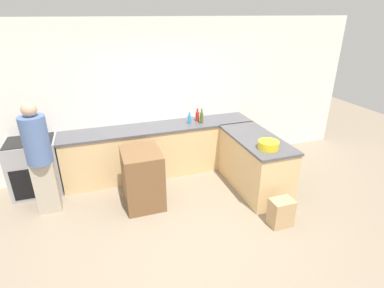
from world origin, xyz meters
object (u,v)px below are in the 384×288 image
object	(u,v)px
dish_soap_bottle	(189,119)
person_by_range	(39,156)
range_oven	(35,167)
mixing_bowl	(268,145)
island_table	(143,178)
paper_bag	(281,212)
hot_sauce_bottle	(197,116)
olive_oil_bottle	(202,117)

from	to	relation	value
dish_soap_bottle	person_by_range	distance (m)	2.49
range_oven	mixing_bowl	bearing A→B (deg)	-22.98
island_table	person_by_range	world-z (taller)	person_by_range
mixing_bowl	island_table	bearing A→B (deg)	163.27
dish_soap_bottle	paper_bag	distance (m)	2.26
person_by_range	mixing_bowl	bearing A→B (deg)	-14.35
range_oven	dish_soap_bottle	bearing A→B (deg)	-0.63
island_table	hot_sauce_bottle	size ratio (longest dim) A/B	3.80
hot_sauce_bottle	person_by_range	world-z (taller)	person_by_range
hot_sauce_bottle	dish_soap_bottle	bearing A→B (deg)	-155.62
olive_oil_bottle	paper_bag	world-z (taller)	olive_oil_bottle
island_table	olive_oil_bottle	bearing A→B (deg)	33.08
range_oven	hot_sauce_bottle	xyz separation A→B (m)	(2.82, 0.05, 0.55)
range_oven	paper_bag	size ratio (longest dim) A/B	2.30
mixing_bowl	olive_oil_bottle	distance (m)	1.46
hot_sauce_bottle	mixing_bowl	bearing A→B (deg)	-68.86
dish_soap_bottle	hot_sauce_bottle	size ratio (longest dim) A/B	0.89
dish_soap_bottle	island_table	bearing A→B (deg)	-140.10
island_table	dish_soap_bottle	size ratio (longest dim) A/B	4.28
island_table	mixing_bowl	world-z (taller)	mixing_bowl
mixing_bowl	olive_oil_bottle	bearing A→B (deg)	111.88
hot_sauce_bottle	paper_bag	world-z (taller)	hot_sauce_bottle
dish_soap_bottle	range_oven	bearing A→B (deg)	179.37
person_by_range	olive_oil_bottle	bearing A→B (deg)	11.71
paper_bag	olive_oil_bottle	bearing A→B (deg)	103.49
range_oven	olive_oil_bottle	bearing A→B (deg)	-1.65
dish_soap_bottle	hot_sauce_bottle	xyz separation A→B (m)	(0.18, 0.08, 0.01)
olive_oil_bottle	hot_sauce_bottle	bearing A→B (deg)	103.29
dish_soap_bottle	paper_bag	size ratio (longest dim) A/B	0.52
person_by_range	island_table	bearing A→B (deg)	-11.17
hot_sauce_bottle	paper_bag	bearing A→B (deg)	-76.52
range_oven	island_table	world-z (taller)	range_oven
dish_soap_bottle	person_by_range	world-z (taller)	person_by_range
olive_oil_bottle	mixing_bowl	bearing A→B (deg)	-68.12
range_oven	olive_oil_bottle	world-z (taller)	olive_oil_bottle
island_table	person_by_range	bearing A→B (deg)	168.83
paper_bag	hot_sauce_bottle	bearing A→B (deg)	103.48
hot_sauce_bottle	person_by_range	size ratio (longest dim) A/B	0.14
range_oven	paper_bag	bearing A→B (deg)	-31.50
hot_sauce_bottle	olive_oil_bottle	world-z (taller)	olive_oil_bottle
island_table	olive_oil_bottle	xyz separation A→B (m)	(1.25, 0.82, 0.57)
dish_soap_bottle	paper_bag	xyz separation A→B (m)	(0.68, -2.00, -0.80)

